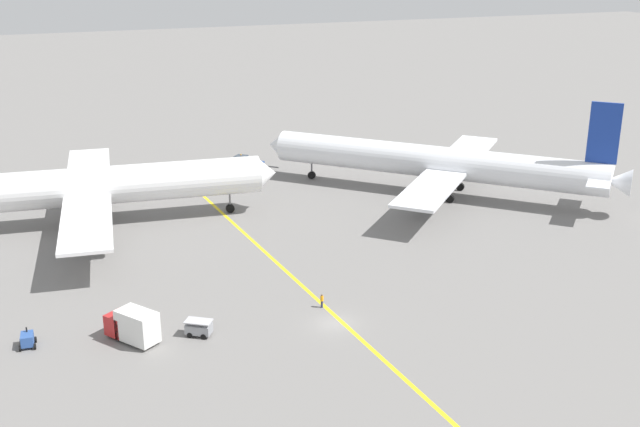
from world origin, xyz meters
TOP-DOWN VIEW (x-y plane):
  - ground_plane at (0.00, 0.00)m, footprint 600.00×600.00m
  - taxiway_stripe at (-0.03, 10.00)m, footprint 11.02×119.58m
  - airliner_at_gate_left at (-19.79, 40.95)m, footprint 50.61×48.33m
  - airliner_being_pushed at (31.98, 36.13)m, footprint 46.66×45.19m
  - pushback_tug at (6.95, 59.80)m, footprint 7.46×6.78m
  - gse_baggage_cart_near_cluster at (-14.16, 2.53)m, footprint 3.15×2.81m
  - gse_catering_truck_tall at (-20.66, 3.76)m, footprint 5.33×6.15m
  - gse_gpu_cart_small at (-30.82, 6.31)m, footprint 1.74×2.20m
  - ground_crew_marshaller_foreground at (0.09, 4.15)m, footprint 0.36×0.36m

SIDE VIEW (x-z plane):
  - ground_plane at x=0.00m, z-range 0.00..0.00m
  - taxiway_stripe at x=-0.03m, z-range 0.00..0.01m
  - gse_gpu_cart_small at x=-30.82m, z-range -0.16..1.74m
  - ground_crew_marshaller_foreground at x=0.09m, z-range 0.03..1.64m
  - gse_baggage_cart_near_cluster at x=-14.16m, z-range 0.01..1.72m
  - pushback_tug at x=6.95m, z-range -0.23..2.80m
  - gse_catering_truck_tall at x=-20.66m, z-range 0.01..3.51m
  - airliner_being_pushed at x=31.98m, z-range -3.17..13.68m
  - airliner_at_gate_left at x=-19.79m, z-range -3.10..14.34m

